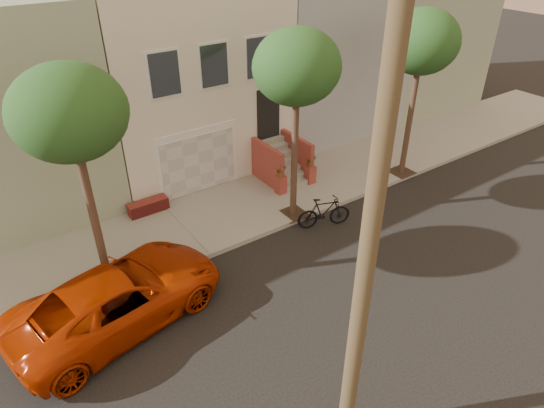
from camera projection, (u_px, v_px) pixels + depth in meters
ground at (347, 291)px, 13.49m from camera, size 90.00×90.00×0.00m
sidewalk at (247, 206)px, 17.19m from camera, size 40.00×3.70×0.15m
house_row at (169, 70)px, 19.38m from camera, size 33.10×11.70×7.00m
tree_left at (69, 115)px, 10.78m from camera, size 2.70×2.57×6.30m
tree_mid at (297, 68)px, 13.92m from camera, size 2.70×2.57×6.30m
tree_right at (422, 43)px, 16.57m from camera, size 2.70×2.57×6.30m
pickup_truck at (118, 298)px, 12.13m from camera, size 5.98×3.62×1.55m
motorcycle at (324, 212)px, 15.95m from camera, size 1.92×1.14×1.11m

